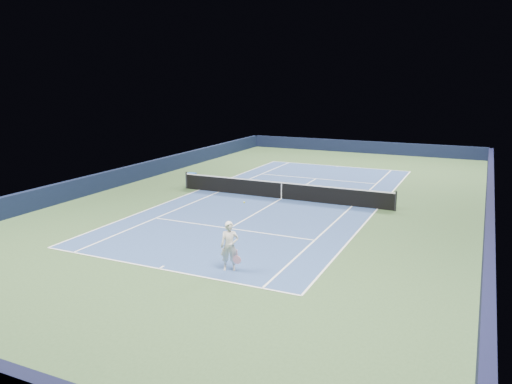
% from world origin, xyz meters
% --- Properties ---
extents(ground, '(40.00, 40.00, 0.00)m').
position_xyz_m(ground, '(0.00, 0.00, 0.00)').
color(ground, '#304A28').
rests_on(ground, ground).
extents(wall_far, '(22.00, 0.35, 1.10)m').
position_xyz_m(wall_far, '(0.00, 19.82, 0.55)').
color(wall_far, black).
rests_on(wall_far, ground).
extents(wall_right, '(0.35, 40.00, 1.10)m').
position_xyz_m(wall_right, '(10.82, 0.00, 0.55)').
color(wall_right, black).
rests_on(wall_right, ground).
extents(wall_left, '(0.35, 40.00, 1.10)m').
position_xyz_m(wall_left, '(-10.82, 0.00, 0.55)').
color(wall_left, black).
rests_on(wall_left, ground).
extents(court_surface, '(10.97, 23.77, 0.01)m').
position_xyz_m(court_surface, '(0.00, 0.00, 0.00)').
color(court_surface, navy).
rests_on(court_surface, ground).
extents(baseline_far, '(10.97, 0.08, 0.00)m').
position_xyz_m(baseline_far, '(0.00, 11.88, 0.01)').
color(baseline_far, white).
rests_on(baseline_far, ground).
extents(baseline_near, '(10.97, 0.08, 0.00)m').
position_xyz_m(baseline_near, '(0.00, -11.88, 0.01)').
color(baseline_near, white).
rests_on(baseline_near, ground).
extents(sideline_doubles_right, '(0.08, 23.77, 0.00)m').
position_xyz_m(sideline_doubles_right, '(5.49, 0.00, 0.01)').
color(sideline_doubles_right, white).
rests_on(sideline_doubles_right, ground).
extents(sideline_doubles_left, '(0.08, 23.77, 0.00)m').
position_xyz_m(sideline_doubles_left, '(-5.49, 0.00, 0.01)').
color(sideline_doubles_left, white).
rests_on(sideline_doubles_left, ground).
extents(sideline_singles_right, '(0.08, 23.77, 0.00)m').
position_xyz_m(sideline_singles_right, '(4.12, 0.00, 0.01)').
color(sideline_singles_right, white).
rests_on(sideline_singles_right, ground).
extents(sideline_singles_left, '(0.08, 23.77, 0.00)m').
position_xyz_m(sideline_singles_left, '(-4.12, 0.00, 0.01)').
color(sideline_singles_left, white).
rests_on(sideline_singles_left, ground).
extents(service_line_far, '(8.23, 0.08, 0.00)m').
position_xyz_m(service_line_far, '(0.00, 6.40, 0.01)').
color(service_line_far, white).
rests_on(service_line_far, ground).
extents(service_line_near, '(8.23, 0.08, 0.00)m').
position_xyz_m(service_line_near, '(0.00, -6.40, 0.01)').
color(service_line_near, white).
rests_on(service_line_near, ground).
extents(center_service_line, '(0.08, 12.80, 0.00)m').
position_xyz_m(center_service_line, '(0.00, 0.00, 0.01)').
color(center_service_line, white).
rests_on(center_service_line, ground).
extents(center_mark_far, '(0.08, 0.30, 0.00)m').
position_xyz_m(center_mark_far, '(0.00, 11.73, 0.01)').
color(center_mark_far, white).
rests_on(center_mark_far, ground).
extents(center_mark_near, '(0.08, 0.30, 0.00)m').
position_xyz_m(center_mark_near, '(0.00, -11.73, 0.01)').
color(center_mark_near, white).
rests_on(center_mark_near, ground).
extents(tennis_net, '(12.90, 0.10, 1.07)m').
position_xyz_m(tennis_net, '(0.00, 0.00, 0.50)').
color(tennis_net, black).
rests_on(tennis_net, ground).
extents(sponsor_cube, '(0.61, 0.53, 0.90)m').
position_xyz_m(sponsor_cube, '(-6.40, 0.56, 0.45)').
color(sponsor_cube, '#1D59AE').
rests_on(sponsor_cube, ground).
extents(tennis_player, '(0.87, 1.37, 2.33)m').
position_xyz_m(tennis_player, '(2.39, -10.90, 0.91)').
color(tennis_player, silver).
rests_on(tennis_player, ground).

